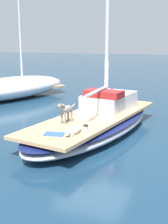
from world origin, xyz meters
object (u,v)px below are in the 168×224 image
Objects in this scene: dog_grey at (66,110)px; dog_white at (74,130)px; coiled_rope at (65,119)px; deck_winch at (86,129)px; moored_boat_port_side at (12,88)px; deck_towel at (54,134)px; sailboat_main at (94,125)px.

dog_white is at bearing -55.60° from dog_grey.
dog_white reaches higher than coiled_rope.
moored_boat_port_side is (-6.91, 6.57, -0.14)m from deck_winch.
deck_winch is 0.92m from deck_towel.
dog_grey is at bearing 99.26° from deck_towel.
deck_winch reaches higher than sailboat_main.
moored_boat_port_side reaches higher than dog_grey.
moored_boat_port_side is (-6.50, 4.65, 0.28)m from sailboat_main.
dog_grey reaches higher than coiled_rope.
dog_white is 4.54× the size of deck_winch.
deck_towel is (-0.48, -0.24, -0.09)m from dog_white.
sailboat_main is 35.97× the size of deck_winch.
sailboat_main is 7.92× the size of dog_white.
deck_winch is at bearing 50.89° from dog_white.
dog_white is at bearing -56.71° from coiled_rope.
dog_white reaches higher than deck_towel.
dog_white is 1.60m from coiled_rope.
dog_white is 0.12× the size of moored_boat_port_side.
moored_boat_port_side is at bearing 135.50° from dog_grey.
dog_white is 0.39m from deck_winch.
sailboat_main is at bearing 66.60° from dog_grey.
deck_winch is at bearing -42.45° from coiled_rope.
moored_boat_port_side reaches higher than deck_winch.
deck_towel is (0.40, -1.58, -0.01)m from coiled_rope.
deck_winch is (0.25, 0.31, -0.01)m from dog_white.
sailboat_main is 0.98× the size of moored_boat_port_side.
moored_boat_port_side is (-6.18, 7.11, -0.06)m from deck_towel.
moored_boat_port_side reaches higher than dog_white.
coiled_rope is (-0.19, 0.34, -0.40)m from dog_grey.
dog_grey is at bearing -44.50° from moored_boat_port_side.
coiled_rope is (-0.88, 1.34, -0.08)m from dog_white.
deck_towel is at bearing -153.28° from dog_white.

